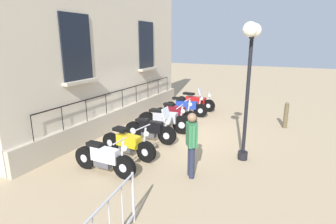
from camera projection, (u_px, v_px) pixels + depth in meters
name	position (u px, v px, depth m)	size (l,w,h in m)	color
ground_plane	(170.00, 132.00, 10.30)	(60.00, 60.00, 0.00)	tan
building_facade	(111.00, 40.00, 10.47)	(0.82, 10.04, 7.06)	beige
motorcycle_white	(105.00, 159.00, 7.05)	(1.92, 0.54, 1.02)	black
motorcycle_yellow	(128.00, 144.00, 8.06)	(2.00, 0.69, 1.05)	black
motorcycle_black	(151.00, 130.00, 9.24)	(1.94, 0.56, 1.28)	black
motorcycle_silver	(164.00, 120.00, 10.29)	(2.17, 0.75, 1.07)	black
motorcycle_maroon	(175.00, 114.00, 11.35)	(1.95, 0.54, 1.09)	black
motorcycle_blue	(186.00, 107.00, 12.46)	(2.08, 0.54, 1.37)	black
motorcycle_red	(195.00, 102.00, 13.56)	(2.14, 0.66, 0.99)	black
lamppost	(250.00, 61.00, 7.24)	(0.38, 1.08, 3.88)	black
bollard	(286.00, 115.00, 10.71)	(0.17, 0.17, 1.06)	brown
pedestrian_standing	(192.00, 142.00, 6.72)	(0.39, 0.45, 1.70)	#23283D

